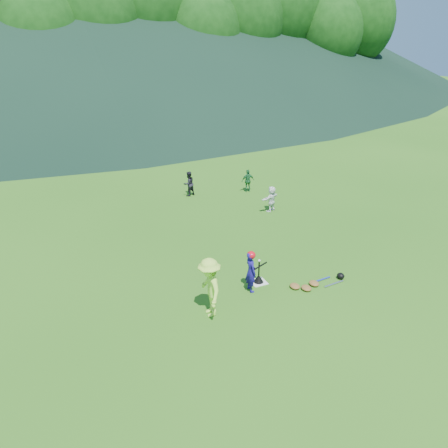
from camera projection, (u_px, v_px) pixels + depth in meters
name	position (u px, v px, depth m)	size (l,w,h in m)	color
ground	(258.00, 282.00, 13.01)	(120.00, 120.00, 0.00)	#285F15
home_plate	(258.00, 282.00, 13.00)	(0.45, 0.45, 0.02)	silver
baseball	(259.00, 261.00, 12.71)	(0.08, 0.08, 0.08)	white
batter_child	(251.00, 272.00, 12.37)	(0.45, 0.29, 1.23)	navy
adult_coach	(210.00, 287.00, 11.23)	(1.06, 0.61, 1.63)	#BAF648
fielder_b	(189.00, 184.00, 19.69)	(0.55, 0.43, 1.13)	black
fielder_c	(248.00, 181.00, 20.21)	(0.62, 0.26, 1.05)	#1F6733
fielder_d	(271.00, 199.00, 18.00)	(0.99, 0.32, 1.07)	white
batting_tee	(259.00, 279.00, 12.96)	(0.30, 0.30, 0.68)	black
batter_gear	(252.00, 256.00, 12.18)	(0.72, 0.30, 0.59)	red
equipment_pile	(314.00, 283.00, 12.83)	(1.80, 0.56, 0.19)	olive
outfield_fence	(97.00, 113.00, 36.07)	(70.07, 0.08, 1.33)	gray
tree_line	(78.00, 15.00, 37.98)	(70.04, 11.40, 14.82)	#382314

